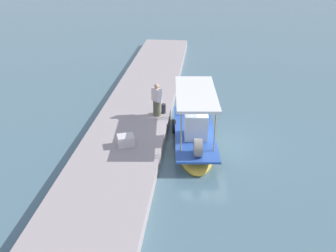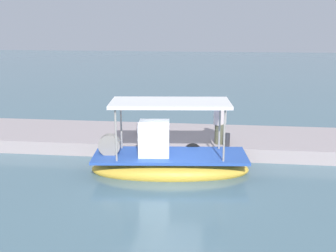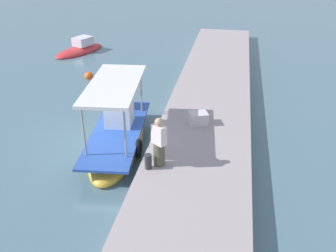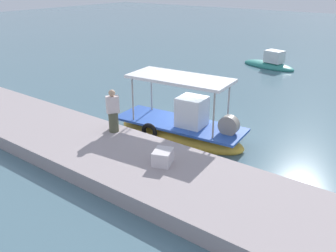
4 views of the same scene
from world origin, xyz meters
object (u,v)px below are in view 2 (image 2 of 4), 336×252
main_fishing_boat (168,160)px  mooring_bollard (227,140)px  fisherman_near_bollard (220,125)px  cargo_crate (145,129)px

main_fishing_boat → mooring_bollard: size_ratio=11.28×
fisherman_near_bollard → cargo_crate: (3.28, -0.98, -0.56)m
fisherman_near_bollard → mooring_bollard: size_ratio=3.34×
main_fishing_boat → mooring_bollard: bearing=-141.6°
fisherman_near_bollard → mooring_bollard: (-0.30, 0.32, -0.54)m
mooring_bollard → main_fishing_boat: bearing=38.4°
fisherman_near_bollard → mooring_bollard: bearing=133.5°
cargo_crate → main_fishing_boat: bearing=114.3°
fisherman_near_bollard → cargo_crate: bearing=-16.6°
mooring_bollard → cargo_crate: 3.81m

